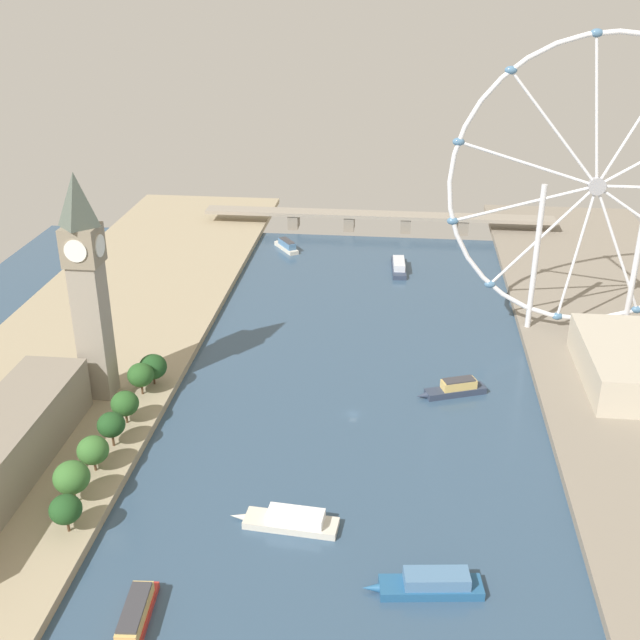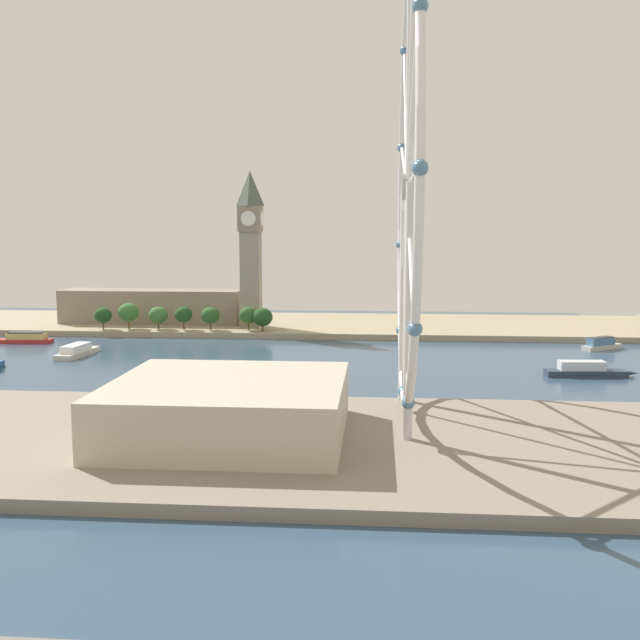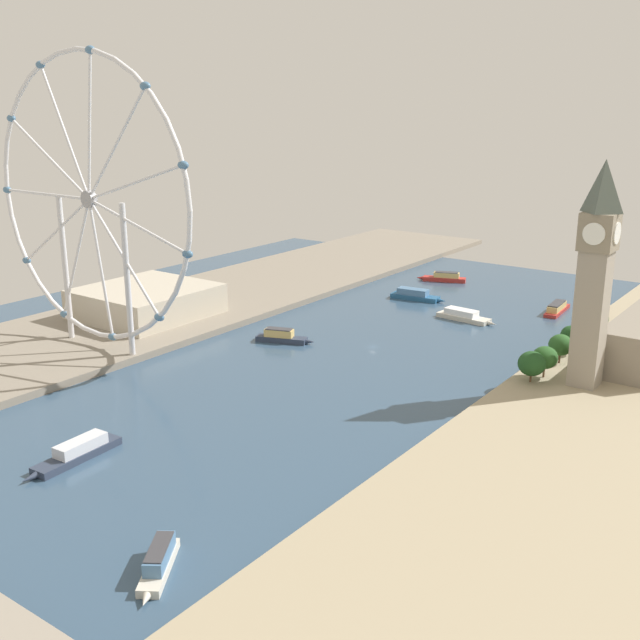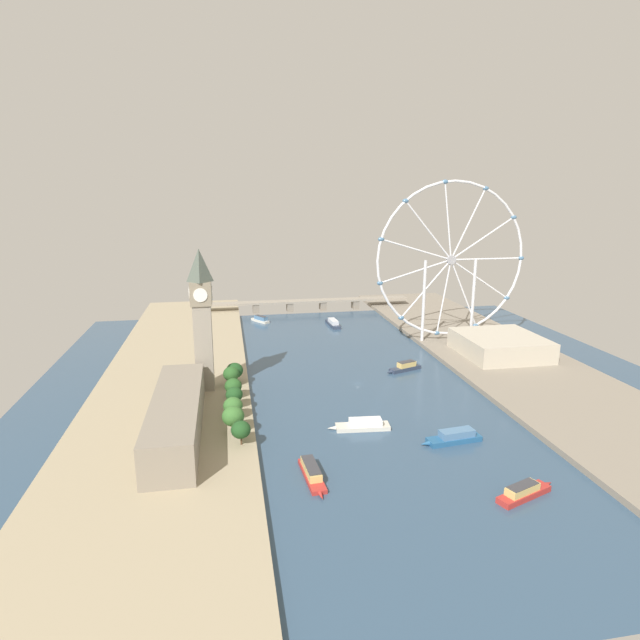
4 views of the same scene
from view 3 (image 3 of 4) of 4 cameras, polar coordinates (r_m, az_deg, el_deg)
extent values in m
plane|color=#334C66|center=(335.13, 3.96, -2.01)|extent=(393.82, 393.82, 0.00)
cube|color=tan|center=(294.73, 22.78, -5.57)|extent=(90.00, 520.00, 3.00)
cube|color=gray|center=(402.73, -9.63, 1.13)|extent=(90.00, 520.00, 3.00)
cube|color=gray|center=(291.29, 19.55, 0.07)|extent=(10.14, 10.14, 50.36)
cube|color=gray|center=(284.67, 20.15, 6.23)|extent=(11.77, 11.77, 13.28)
pyramid|color=#4C564C|center=(282.66, 20.46, 9.38)|extent=(10.65, 10.65, 18.26)
cylinder|color=white|center=(278.88, 19.79, 6.08)|extent=(7.71, 0.50, 7.71)
cylinder|color=white|center=(290.46, 20.50, 6.38)|extent=(7.71, 0.50, 7.71)
cylinder|color=white|center=(286.36, 18.98, 6.40)|extent=(0.50, 7.71, 7.71)
cylinder|color=white|center=(283.09, 21.33, 6.06)|extent=(0.50, 7.71, 7.71)
cylinder|color=#513823|center=(371.29, 19.95, -0.37)|extent=(0.80, 0.80, 3.79)
ellipsoid|color=#1E471E|center=(369.86, 20.03, 0.45)|extent=(8.98, 8.98, 8.08)
cylinder|color=#513823|center=(358.82, 19.86, -0.86)|extent=(0.80, 0.80, 4.47)
ellipsoid|color=#386B2D|center=(357.09, 19.96, 0.13)|extent=(10.57, 10.57, 9.51)
cylinder|color=#513823|center=(344.40, 19.07, -1.56)|extent=(0.80, 0.80, 3.45)
ellipsoid|color=#386B2D|center=(342.82, 19.16, -0.66)|extent=(9.76, 9.76, 8.79)
cylinder|color=#513823|center=(331.98, 18.21, -2.05)|extent=(0.80, 0.80, 4.34)
ellipsoid|color=#1E471E|center=(330.31, 18.30, -1.10)|extent=(9.03, 9.03, 8.13)
cylinder|color=#513823|center=(319.29, 17.46, -2.75)|extent=(0.80, 0.80, 3.74)
ellipsoid|color=#285623|center=(317.58, 17.55, -1.79)|extent=(9.48, 9.48, 8.53)
cylinder|color=#513823|center=(301.38, 16.38, -3.76)|extent=(0.80, 0.80, 3.97)
ellipsoid|color=#285623|center=(299.52, 16.47, -2.71)|extent=(9.58, 9.58, 8.62)
cylinder|color=#513823|center=(295.31, 15.47, -4.19)|extent=(0.80, 0.80, 3.04)
ellipsoid|color=#1E471E|center=(293.46, 15.56, -3.16)|extent=(10.28, 10.28, 9.25)
torus|color=silver|center=(326.69, -16.89, 8.64)|extent=(117.22, 1.99, 117.22)
cylinder|color=#99999E|center=(326.69, -16.89, 8.64)|extent=(6.91, 3.00, 6.91)
cylinder|color=silver|center=(349.93, -19.80, 8.84)|extent=(57.61, 1.20, 1.20)
cylinder|color=silver|center=(344.80, -19.61, 11.38)|extent=(49.11, 1.20, 32.15)
cylinder|color=silver|center=(334.25, -18.55, 13.18)|extent=(25.02, 1.20, 52.90)
cylinder|color=silver|center=(321.30, -16.86, 13.65)|extent=(9.38, 1.20, 57.20)
cylinder|color=silver|center=(310.03, -15.05, 12.47)|extent=(38.63, 1.20, 44.32)
cylinder|color=silver|center=(304.36, -13.80, 9.91)|extent=(55.62, 1.20, 17.38)
cylinder|color=silver|center=(306.41, -13.60, 6.90)|extent=(55.62, 1.20, 17.38)
cylinder|color=silver|center=(315.40, -14.48, 4.56)|extent=(38.63, 1.20, 44.32)
cylinder|color=silver|center=(328.07, -16.05, 3.68)|extent=(9.38, 1.20, 57.20)
cylinder|color=silver|center=(340.24, -17.77, 4.36)|extent=(25.02, 1.20, 52.90)
cylinder|color=silver|center=(348.27, -19.13, 6.28)|extent=(49.11, 1.20, 32.15)
ellipsoid|color=teal|center=(373.95, -22.35, 9.00)|extent=(4.80, 3.20, 3.20)
ellipsoid|color=teal|center=(364.29, -22.09, 13.81)|extent=(4.80, 3.20, 3.20)
ellipsoid|color=teal|center=(344.07, -20.18, 17.48)|extent=(4.80, 3.20, 3.20)
ellipsoid|color=teal|center=(318.44, -16.82, 18.78)|extent=(4.80, 3.20, 3.20)
ellipsoid|color=teal|center=(295.25, -12.94, 16.68)|extent=(4.80, 3.20, 3.20)
ellipsoid|color=teal|center=(283.20, -10.20, 11.34)|extent=(4.80, 3.20, 3.20)
ellipsoid|color=teal|center=(287.59, -9.88, 4.88)|extent=(4.80, 3.20, 3.20)
ellipsoid|color=teal|center=(306.41, -11.93, 0.21)|extent=(4.80, 3.20, 3.20)
ellipsoid|color=teal|center=(331.96, -15.24, -1.21)|extent=(4.80, 3.20, 3.20)
ellipsoid|color=teal|center=(355.62, -18.56, 0.43)|extent=(4.80, 3.20, 3.20)
ellipsoid|color=teal|center=(370.83, -21.08, 4.19)|extent=(4.80, 3.20, 3.20)
cylinder|color=silver|center=(347.77, -18.51, 3.69)|extent=(2.40, 2.40, 62.44)
cylinder|color=silver|center=(316.36, -14.21, 2.86)|extent=(2.40, 2.40, 62.44)
cube|color=#BCB29E|center=(380.12, -12.85, 1.38)|extent=(54.03, 57.28, 14.07)
cube|color=beige|center=(187.37, -11.95, -17.62)|extent=(15.93, 20.30, 2.12)
cone|color=beige|center=(177.74, -12.95, -19.75)|extent=(3.85, 4.31, 2.12)
cube|color=teal|center=(186.72, -11.92, -16.74)|extent=(11.64, 14.44, 3.38)
cube|color=#38383D|center=(185.74, -11.95, -16.26)|extent=(10.67, 13.12, 0.31)
cube|color=#B22D28|center=(406.68, 17.31, 0.67)|extent=(8.15, 27.32, 1.81)
cone|color=#B22D28|center=(421.41, 17.86, 1.15)|extent=(2.16, 4.97, 1.81)
cube|color=#DBB766|center=(404.82, 17.28, 0.96)|extent=(6.53, 18.53, 2.98)
cube|color=#38383D|center=(404.37, 17.30, 1.20)|extent=(6.15, 16.70, 0.59)
cube|color=#2D384C|center=(244.11, -17.67, -9.62)|extent=(8.50, 29.70, 2.35)
cone|color=#2D384C|center=(235.01, -20.89, -10.99)|extent=(2.66, 5.41, 2.35)
cube|color=silver|center=(243.74, -17.46, -8.90)|extent=(6.68, 16.94, 3.40)
cube|color=#235684|center=(416.72, 7.12, 1.70)|extent=(27.01, 10.53, 2.49)
cone|color=#235684|center=(411.43, 9.09, 1.44)|extent=(5.00, 3.03, 2.49)
cube|color=teal|center=(416.49, 6.97, 2.12)|extent=(17.21, 8.20, 3.39)
cube|color=#2D384C|center=(341.15, -2.90, -1.45)|extent=(23.37, 13.47, 2.47)
cone|color=#2D384C|center=(337.39, -0.76, -1.63)|extent=(4.71, 3.75, 2.47)
cube|color=#DBB766|center=(340.65, -3.09, -0.97)|extent=(13.69, 9.08, 3.26)
cube|color=#38383D|center=(340.11, -3.09, -0.68)|extent=(12.41, 8.41, 0.44)
cube|color=beige|center=(381.46, 10.69, 0.17)|extent=(27.44, 10.17, 2.17)
cone|color=beige|center=(374.24, 12.74, -0.26)|extent=(5.00, 2.58, 2.17)
cube|color=white|center=(381.42, 10.53, 0.58)|extent=(16.67, 8.00, 3.01)
cube|color=#B22D28|center=(461.58, 9.27, 3.03)|extent=(25.54, 14.47, 2.46)
cone|color=#B22D28|center=(463.25, 7.49, 3.15)|extent=(5.08, 3.90, 2.46)
cube|color=#DBB766|center=(460.86, 9.44, 3.34)|extent=(15.71, 9.98, 2.95)
cube|color=#38383D|center=(460.51, 9.45, 3.54)|extent=(14.23, 9.23, 0.30)
camera|label=1|loc=(542.56, 17.39, 19.96)|focal=44.01mm
camera|label=2|loc=(497.47, -29.88, 8.23)|focal=40.22mm
camera|label=4|loc=(573.80, 27.98, 15.42)|focal=29.37mm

